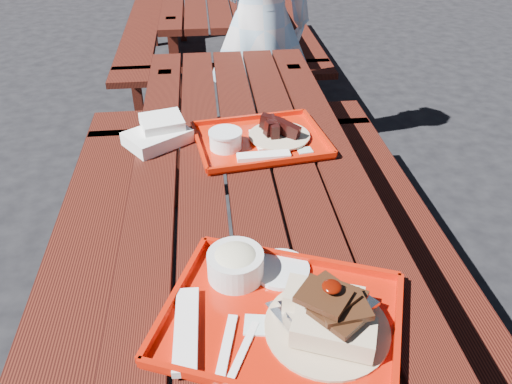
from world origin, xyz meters
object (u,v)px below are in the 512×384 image
picnic_table_near (251,231)px  near_tray (284,303)px  picnic_table_far (215,7)px  person (260,24)px  far_tray (259,139)px

picnic_table_near → near_tray: (0.02, -0.53, 0.23)m
picnic_table_near → picnic_table_far: size_ratio=1.00×
person → picnic_table_far: bearing=-86.5°
near_tray → person: bearing=84.9°
picnic_table_far → far_tray: size_ratio=5.01×
picnic_table_near → person: person is taller
picnic_table_far → near_tray: (0.02, -3.33, 0.23)m
near_tray → person: person is taller
picnic_table_near → far_tray: size_ratio=5.01×
picnic_table_far → picnic_table_near: bearing=-90.0°
person → far_tray: bearing=78.9°
picnic_table_far → far_tray: bearing=-88.8°
near_tray → picnic_table_far: bearing=90.3°
near_tray → far_tray: (0.03, 0.76, -0.02)m
picnic_table_far → near_tray: near_tray is taller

